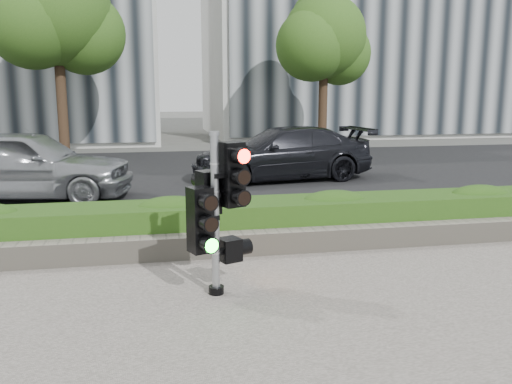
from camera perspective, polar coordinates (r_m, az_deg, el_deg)
ground at (r=6.58m, az=2.96°, el=-11.52°), size 120.00×120.00×0.00m
road at (r=16.17m, az=-5.69°, el=1.79°), size 60.00×13.00×0.02m
curb at (r=9.49m, az=-1.67°, el=-4.14°), size 60.00×0.25×0.12m
stone_wall at (r=8.27m, az=-0.24°, el=-5.37°), size 12.00×0.32×0.34m
hedge at (r=8.84m, az=-1.04°, el=-3.17°), size 12.00×1.00×0.68m
building_right at (r=33.52m, az=11.28°, el=16.46°), size 18.00×10.00×12.00m
tree_left at (r=20.84m, az=-20.31°, el=17.07°), size 4.61×4.03×7.34m
tree_right at (r=22.65m, az=7.12°, el=15.62°), size 4.10×3.58×6.53m
traffic_signal at (r=6.49m, az=-4.24°, el=-1.42°), size 0.72×0.64×1.98m
car_silver at (r=13.37m, az=-23.17°, el=2.71°), size 5.04×2.70×1.63m
car_dark at (r=15.15m, az=2.73°, el=4.08°), size 5.27×2.64×1.47m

